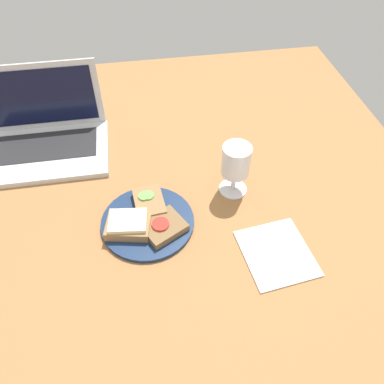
# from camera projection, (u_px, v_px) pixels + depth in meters

# --- Properties ---
(wooden_table) EXTENTS (1.40, 1.40, 0.03)m
(wooden_table) POSITION_uv_depth(u_px,v_px,m) (157.00, 205.00, 0.93)
(wooden_table) COLOR #9E6B3D
(wooden_table) RESTS_ON ground
(plate) EXTENTS (0.22, 0.22, 0.01)m
(plate) POSITION_uv_depth(u_px,v_px,m) (148.00, 222.00, 0.87)
(plate) COLOR navy
(plate) RESTS_ON wooden_table
(sandwich_with_cheese) EXTENTS (0.11, 0.10, 0.03)m
(sandwich_with_cheese) POSITION_uv_depth(u_px,v_px,m) (128.00, 224.00, 0.84)
(sandwich_with_cheese) COLOR #937047
(sandwich_with_cheese) RESTS_ON plate
(sandwich_with_tomato) EXTENTS (0.12, 0.11, 0.02)m
(sandwich_with_tomato) POSITION_uv_depth(u_px,v_px,m) (163.00, 227.00, 0.84)
(sandwich_with_tomato) COLOR brown
(sandwich_with_tomato) RESTS_ON plate
(sandwich_with_cucumber) EXTENTS (0.08, 0.10, 0.03)m
(sandwich_with_cucumber) POSITION_uv_depth(u_px,v_px,m) (149.00, 203.00, 0.89)
(sandwich_with_cucumber) COLOR #937047
(sandwich_with_cucumber) RESTS_ON plate
(wine_glass) EXTENTS (0.07, 0.07, 0.14)m
(wine_glass) POSITION_uv_depth(u_px,v_px,m) (236.00, 163.00, 0.88)
(wine_glass) COLOR white
(wine_glass) RESTS_ON wooden_table
(laptop) EXTENTS (0.35, 0.25, 0.20)m
(laptop) POSITION_uv_depth(u_px,v_px,m) (43.00, 135.00, 1.03)
(laptop) COLOR silver
(laptop) RESTS_ON wooden_table
(napkin) EXTENTS (0.16, 0.17, 0.00)m
(napkin) POSITION_uv_depth(u_px,v_px,m) (277.00, 253.00, 0.82)
(napkin) COLOR white
(napkin) RESTS_ON wooden_table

